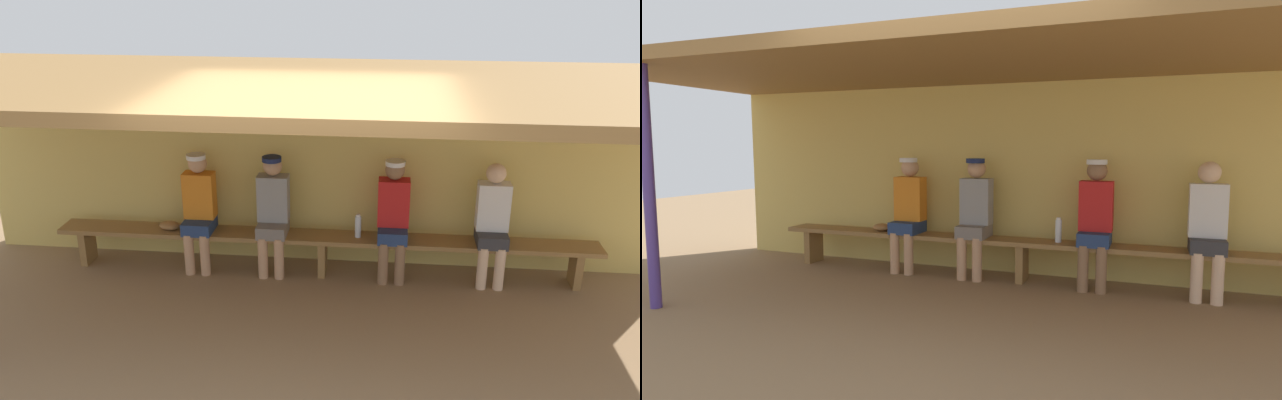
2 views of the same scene
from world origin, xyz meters
TOP-DOWN VIEW (x-y plane):
  - ground_plane at (0.00, 0.00)m, footprint 24.00×24.00m
  - back_wall at (0.00, 2.00)m, footprint 8.00×0.20m
  - dugout_roof at (0.00, 0.70)m, footprint 8.00×2.80m
  - bench at (0.00, 1.55)m, footprint 6.00×0.36m
  - player_shirtless_tan at (1.82, 1.55)m, footprint 0.34×0.42m
  - player_in_red at (-1.39, 1.55)m, footprint 0.34×0.42m
  - player_in_blue at (0.77, 1.55)m, footprint 0.34×0.42m
  - player_with_sunglasses at (-0.55, 1.55)m, footprint 0.34×0.42m
  - water_bottle_blue at (0.39, 1.56)m, footprint 0.07×0.07m
  - baseball_glove_dark_brown at (-1.74, 1.54)m, footprint 0.26×0.19m

SIDE VIEW (x-z plane):
  - ground_plane at x=0.00m, z-range 0.00..0.00m
  - bench at x=0.00m, z-range 0.16..0.62m
  - baseball_glove_dark_brown at x=-1.74m, z-range 0.46..0.55m
  - water_bottle_blue at x=0.39m, z-range 0.45..0.72m
  - player_shirtless_tan at x=1.82m, z-range 0.06..1.40m
  - player_in_red at x=-1.39m, z-range 0.07..1.42m
  - player_in_blue at x=0.77m, z-range 0.07..1.42m
  - player_with_sunglasses at x=-0.55m, z-range 0.07..1.42m
  - back_wall at x=0.00m, z-range 0.00..2.20m
  - dugout_roof at x=0.00m, z-range 2.20..2.32m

